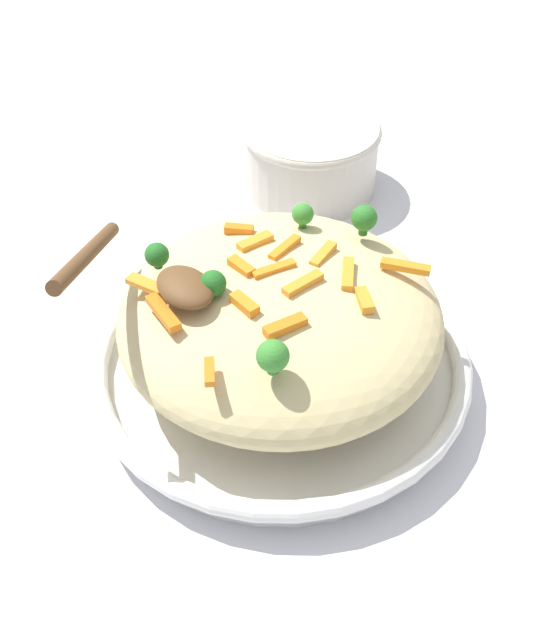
# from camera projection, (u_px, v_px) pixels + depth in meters

# --- Properties ---
(ground_plane) EXTENTS (2.40, 2.40, 0.00)m
(ground_plane) POSITION_uv_depth(u_px,v_px,m) (280.00, 379.00, 0.71)
(ground_plane) COLOR silver
(serving_bowl) EXTENTS (0.34, 0.34, 0.04)m
(serving_bowl) POSITION_uv_depth(u_px,v_px,m) (280.00, 363.00, 0.70)
(serving_bowl) COLOR white
(serving_bowl) RESTS_ON ground_plane
(pasta_mound) EXTENTS (0.28, 0.28, 0.09)m
(pasta_mound) POSITION_uv_depth(u_px,v_px,m) (280.00, 317.00, 0.66)
(pasta_mound) COLOR #DBC689
(pasta_mound) RESTS_ON serving_bowl
(carrot_piece_0) EXTENTS (0.04, 0.01, 0.01)m
(carrot_piece_0) POSITION_uv_depth(u_px,v_px,m) (163.00, 312.00, 0.60)
(carrot_piece_0) COLOR orange
(carrot_piece_0) RESTS_ON pasta_mound
(carrot_piece_1) EXTENTS (0.02, 0.02, 0.01)m
(carrot_piece_1) POSITION_uv_depth(u_px,v_px,m) (239.00, 229.00, 0.68)
(carrot_piece_1) COLOR orange
(carrot_piece_1) RESTS_ON pasta_mound
(carrot_piece_2) EXTENTS (0.02, 0.04, 0.01)m
(carrot_piece_2) POSITION_uv_depth(u_px,v_px,m) (323.00, 255.00, 0.65)
(carrot_piece_2) COLOR orange
(carrot_piece_2) RESTS_ON pasta_mound
(carrot_piece_3) EXTENTS (0.01, 0.04, 0.01)m
(carrot_piece_3) POSITION_uv_depth(u_px,v_px,m) (285.00, 326.00, 0.59)
(carrot_piece_3) COLOR orange
(carrot_piece_3) RESTS_ON pasta_mound
(carrot_piece_4) EXTENTS (0.04, 0.02, 0.01)m
(carrot_piece_4) POSITION_uv_depth(u_px,v_px,m) (147.00, 285.00, 0.63)
(carrot_piece_4) COLOR orange
(carrot_piece_4) RESTS_ON pasta_mound
(carrot_piece_5) EXTENTS (0.02, 0.04, 0.01)m
(carrot_piece_5) POSITION_uv_depth(u_px,v_px,m) (285.00, 248.00, 0.65)
(carrot_piece_5) COLOR orange
(carrot_piece_5) RESTS_ON pasta_mound
(carrot_piece_6) EXTENTS (0.01, 0.04, 0.01)m
(carrot_piece_6) POSITION_uv_depth(u_px,v_px,m) (278.00, 267.00, 0.64)
(carrot_piece_6) COLOR orange
(carrot_piece_6) RESTS_ON pasta_mound
(carrot_piece_7) EXTENTS (0.03, 0.03, 0.01)m
(carrot_piece_7) POSITION_uv_depth(u_px,v_px,m) (348.00, 274.00, 0.63)
(carrot_piece_7) COLOR orange
(carrot_piece_7) RESTS_ON pasta_mound
(carrot_piece_8) EXTENTS (0.01, 0.04, 0.01)m
(carrot_piece_8) POSITION_uv_depth(u_px,v_px,m) (303.00, 284.00, 0.62)
(carrot_piece_8) COLOR orange
(carrot_piece_8) RESTS_ON pasta_mound
(carrot_piece_9) EXTENTS (0.03, 0.01, 0.01)m
(carrot_piece_9) POSITION_uv_depth(u_px,v_px,m) (244.00, 304.00, 0.60)
(carrot_piece_9) COLOR orange
(carrot_piece_9) RESTS_ON pasta_mound
(carrot_piece_10) EXTENTS (0.03, 0.01, 0.01)m
(carrot_piece_10) POSITION_uv_depth(u_px,v_px,m) (241.00, 267.00, 0.64)
(carrot_piece_10) COLOR orange
(carrot_piece_10) RESTS_ON pasta_mound
(carrot_piece_11) EXTENTS (0.04, 0.03, 0.01)m
(carrot_piece_11) POSITION_uv_depth(u_px,v_px,m) (406.00, 267.00, 0.65)
(carrot_piece_11) COLOR orange
(carrot_piece_11) RESTS_ON pasta_mound
(carrot_piece_12) EXTENTS (0.01, 0.03, 0.01)m
(carrot_piece_12) POSITION_uv_depth(u_px,v_px,m) (255.00, 242.00, 0.66)
(carrot_piece_12) COLOR orange
(carrot_piece_12) RESTS_ON pasta_mound
(carrot_piece_13) EXTENTS (0.03, 0.02, 0.01)m
(carrot_piece_13) POSITION_uv_depth(u_px,v_px,m) (209.00, 372.00, 0.56)
(carrot_piece_13) COLOR orange
(carrot_piece_13) RESTS_ON pasta_mound
(carrot_piece_14) EXTENTS (0.03, 0.02, 0.01)m
(carrot_piece_14) POSITION_uv_depth(u_px,v_px,m) (364.00, 300.00, 0.61)
(carrot_piece_14) COLOR orange
(carrot_piece_14) RESTS_ON pasta_mound
(broccoli_floret_0) EXTENTS (0.02, 0.02, 0.02)m
(broccoli_floret_0) POSITION_uv_depth(u_px,v_px,m) (303.00, 214.00, 0.68)
(broccoli_floret_0) COLOR #377928
(broccoli_floret_0) RESTS_ON pasta_mound
(broccoli_floret_1) EXTENTS (0.02, 0.02, 0.03)m
(broccoli_floret_1) POSITION_uv_depth(u_px,v_px,m) (273.00, 356.00, 0.55)
(broccoli_floret_1) COLOR #377928
(broccoli_floret_1) RESTS_ON pasta_mound
(broccoli_floret_2) EXTENTS (0.02, 0.02, 0.02)m
(broccoli_floret_2) POSITION_uv_depth(u_px,v_px,m) (157.00, 255.00, 0.64)
(broccoli_floret_2) COLOR #205B1C
(broccoli_floret_2) RESTS_ON pasta_mound
(broccoli_floret_3) EXTENTS (0.02, 0.02, 0.02)m
(broccoli_floret_3) POSITION_uv_depth(u_px,v_px,m) (213.00, 284.00, 0.61)
(broccoli_floret_3) COLOR #205B1C
(broccoli_floret_3) RESTS_ON pasta_mound
(broccoli_floret_4) EXTENTS (0.02, 0.02, 0.03)m
(broccoli_floret_4) POSITION_uv_depth(u_px,v_px,m) (364.00, 218.00, 0.67)
(broccoli_floret_4) COLOR #296820
(broccoli_floret_4) RESTS_ON pasta_mound
(serving_spoon) EXTENTS (0.14, 0.13, 0.07)m
(serving_spoon) POSITION_uv_depth(u_px,v_px,m) (150.00, 276.00, 0.60)
(serving_spoon) COLOR brown
(serving_spoon) RESTS_ON pasta_mound
(companion_bowl) EXTENTS (0.16, 0.16, 0.08)m
(companion_bowl) POSITION_uv_depth(u_px,v_px,m) (311.00, 154.00, 0.92)
(companion_bowl) COLOR beige
(companion_bowl) RESTS_ON ground_plane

